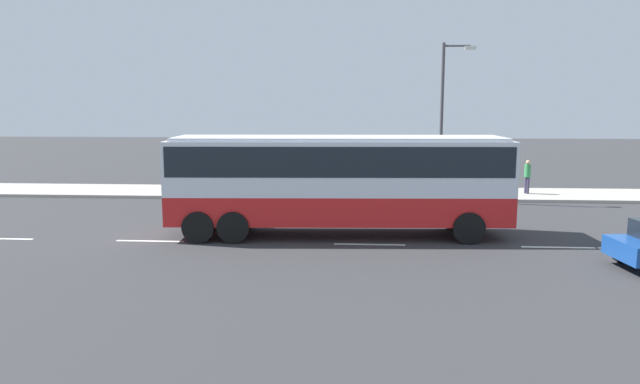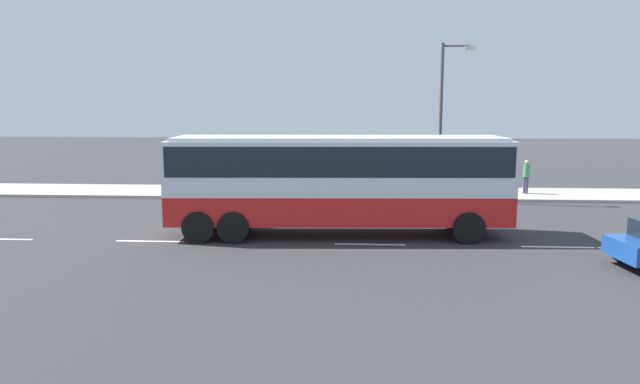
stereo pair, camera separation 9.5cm
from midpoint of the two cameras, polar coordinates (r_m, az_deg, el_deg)
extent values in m
plane|color=#333335|center=(21.75, 4.94, -3.92)|extent=(120.00, 120.00, 0.00)
cube|color=#A8A399|center=(30.52, 4.51, -0.12)|extent=(80.00, 4.00, 0.15)
cube|color=white|center=(21.05, -16.52, -4.66)|extent=(2.40, 0.16, 0.01)
cube|color=white|center=(19.81, 4.78, -5.15)|extent=(2.40, 0.16, 0.01)
cube|color=white|center=(20.93, 22.25, -5.03)|extent=(2.40, 0.16, 0.01)
cube|color=white|center=(21.86, 28.47, -4.88)|extent=(2.40, 0.16, 0.01)
cube|color=red|center=(20.89, 1.68, -1.44)|extent=(12.15, 3.17, 1.02)
cube|color=silver|center=(20.69, 1.70, 2.53)|extent=(12.15, 3.17, 1.89)
cube|color=black|center=(20.66, 1.70, 3.29)|extent=(11.91, 3.18, 1.04)
cube|color=black|center=(21.64, 17.71, 2.64)|extent=(0.24, 2.36, 1.51)
cube|color=silver|center=(20.60, 1.71, 5.31)|extent=(11.66, 2.99, 0.12)
cylinder|color=black|center=(22.71, 12.82, -2.15)|extent=(1.11, 0.36, 1.10)
cylinder|color=black|center=(20.37, 14.29, -3.44)|extent=(1.11, 0.36, 1.10)
cylinder|color=black|center=(22.42, -7.68, -2.15)|extent=(1.11, 0.36, 1.10)
cylinder|color=black|center=(20.04, -8.67, -3.47)|extent=(1.11, 0.36, 1.10)
cylinder|color=black|center=(22.62, -10.69, -2.12)|extent=(1.11, 0.36, 1.10)
cylinder|color=black|center=(20.26, -12.03, -3.42)|extent=(1.11, 0.36, 1.10)
cylinder|color=black|center=(19.75, 27.48, -5.23)|extent=(0.66, 0.27, 0.64)
cylinder|color=#38334C|center=(31.58, 19.60, 0.62)|extent=(0.14, 0.14, 0.86)
cylinder|color=#38334C|center=(31.70, 19.41, 0.66)|extent=(0.14, 0.14, 0.86)
cylinder|color=#338C4C|center=(31.55, 19.57, 1.99)|extent=(0.32, 0.32, 0.64)
sphere|color=tan|center=(31.51, 19.61, 2.78)|extent=(0.23, 0.23, 0.23)
cylinder|color=#47474C|center=(28.67, 11.68, 6.78)|extent=(0.16, 0.16, 7.44)
cylinder|color=#47474C|center=(28.88, 13.17, 13.83)|extent=(1.25, 0.10, 0.10)
cube|color=silver|center=(28.98, 14.42, 13.57)|extent=(0.50, 0.24, 0.16)
camera|label=1|loc=(0.05, 89.87, 0.02)|focal=32.52mm
camera|label=2|loc=(0.05, -90.13, -0.02)|focal=32.52mm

